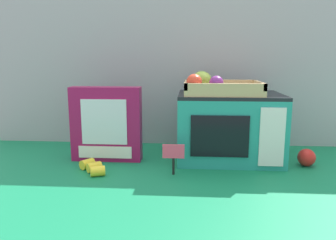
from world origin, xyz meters
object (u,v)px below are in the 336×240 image
object	(u,v)px
loose_toy_banana	(93,167)
loose_toy_apple	(307,157)
food_groups_crate	(217,87)
cookie_set_box	(106,124)
price_sign	(175,155)
toy_microwave	(229,127)

from	to	relation	value
loose_toy_banana	loose_toy_apple	size ratio (longest dim) A/B	1.97
food_groups_crate	cookie_set_box	size ratio (longest dim) A/B	0.99
loose_toy_apple	loose_toy_banana	bearing A→B (deg)	-171.03
price_sign	loose_toy_banana	size ratio (longest dim) A/B	0.84
cookie_set_box	price_sign	size ratio (longest dim) A/B	2.67
price_sign	loose_toy_apple	xyz separation A→B (m)	(0.45, 0.12, -0.04)
loose_toy_banana	loose_toy_apple	xyz separation A→B (m)	(0.72, 0.11, 0.01)
toy_microwave	loose_toy_banana	xyz separation A→B (m)	(-0.46, -0.18, -0.11)
toy_microwave	food_groups_crate	world-z (taller)	food_groups_crate
toy_microwave	price_sign	world-z (taller)	toy_microwave
toy_microwave	cookie_set_box	world-z (taller)	cookie_set_box
food_groups_crate	loose_toy_apple	world-z (taller)	food_groups_crate
toy_microwave	food_groups_crate	xyz separation A→B (m)	(-0.05, -0.02, 0.15)
food_groups_crate	loose_toy_banana	world-z (taller)	food_groups_crate
toy_microwave	food_groups_crate	size ratio (longest dim) A/B	1.38
price_sign	cookie_set_box	bearing A→B (deg)	151.32
loose_toy_banana	cookie_set_box	bearing A→B (deg)	84.00
food_groups_crate	price_sign	size ratio (longest dim) A/B	2.65
toy_microwave	cookie_set_box	distance (m)	0.45
cookie_set_box	loose_toy_apple	distance (m)	0.71
price_sign	food_groups_crate	bearing A→B (deg)	49.66
food_groups_crate	cookie_set_box	world-z (taller)	food_groups_crate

